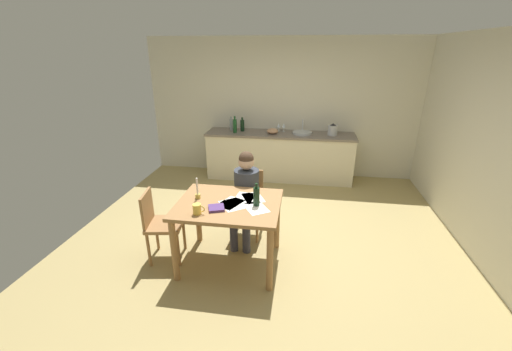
# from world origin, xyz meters

# --- Properties ---
(ground_plane) EXTENTS (5.20, 5.20, 0.04)m
(ground_plane) POSITION_xyz_m (0.00, 0.00, -0.02)
(ground_plane) COLOR tan
(wall_back) EXTENTS (5.20, 0.12, 2.60)m
(wall_back) POSITION_xyz_m (0.00, 2.60, 1.30)
(wall_back) COLOR beige
(wall_back) RESTS_ON ground
(wall_right) EXTENTS (0.12, 5.20, 2.60)m
(wall_right) POSITION_xyz_m (2.60, 0.00, 1.30)
(wall_right) COLOR beige
(wall_right) RESTS_ON ground
(kitchen_counter) EXTENTS (2.78, 0.64, 0.90)m
(kitchen_counter) POSITION_xyz_m (0.00, 2.24, 0.45)
(kitchen_counter) COLOR beige
(kitchen_counter) RESTS_ON ground
(dining_table) EXTENTS (1.15, 0.91, 0.79)m
(dining_table) POSITION_xyz_m (-0.34, -0.53, 0.67)
(dining_table) COLOR #9E7042
(dining_table) RESTS_ON ground
(chair_at_table) EXTENTS (0.42, 0.42, 0.89)m
(chair_at_table) POSITION_xyz_m (-0.24, 0.16, 0.50)
(chair_at_table) COLOR #9E7042
(chair_at_table) RESTS_ON ground
(person_seated) EXTENTS (0.34, 0.60, 1.19)m
(person_seated) POSITION_xyz_m (-0.25, 0.02, 0.68)
(person_seated) COLOR #333842
(person_seated) RESTS_ON ground
(chair_side_empty) EXTENTS (0.46, 0.46, 0.86)m
(chair_side_empty) POSITION_xyz_m (-1.17, -0.56, 0.48)
(chair_side_empty) COLOR #9E7042
(chair_side_empty) RESTS_ON ground
(coffee_mug) EXTENTS (0.13, 0.09, 0.11)m
(coffee_mug) POSITION_xyz_m (-0.59, -0.83, 0.84)
(coffee_mug) COLOR #F2CC4C
(coffee_mug) RESTS_ON dining_table
(candlestick) EXTENTS (0.06, 0.06, 0.25)m
(candlestick) POSITION_xyz_m (-0.71, -0.47, 0.86)
(candlestick) COLOR gold
(candlestick) RESTS_ON dining_table
(book_magazine) EXTENTS (0.21, 0.21, 0.03)m
(book_magazine) POSITION_xyz_m (-0.43, -0.70, 0.80)
(book_magazine) COLOR #4F3270
(book_magazine) RESTS_ON dining_table
(paper_letter) EXTENTS (0.24, 0.31, 0.00)m
(paper_letter) POSITION_xyz_m (-0.19, -0.39, 0.79)
(paper_letter) COLOR white
(paper_letter) RESTS_ON dining_table
(paper_bill) EXTENTS (0.31, 0.36, 0.00)m
(paper_bill) POSITION_xyz_m (-0.32, -0.54, 0.79)
(paper_bill) COLOR white
(paper_bill) RESTS_ON dining_table
(paper_envelope) EXTENTS (0.32, 0.36, 0.00)m
(paper_envelope) POSITION_xyz_m (-0.09, -0.37, 0.79)
(paper_envelope) COLOR white
(paper_envelope) RESTS_ON dining_table
(paper_receipt) EXTENTS (0.34, 0.36, 0.00)m
(paper_receipt) POSITION_xyz_m (-0.29, -0.58, 0.79)
(paper_receipt) COLOR white
(paper_receipt) RESTS_ON dining_table
(paper_notice) EXTENTS (0.34, 0.36, 0.00)m
(paper_notice) POSITION_xyz_m (-0.02, -0.61, 0.79)
(paper_notice) COLOR white
(paper_notice) RESTS_ON dining_table
(wine_bottle_on_table) EXTENTS (0.07, 0.07, 0.26)m
(wine_bottle_on_table) POSITION_xyz_m (-0.02, -0.55, 0.90)
(wine_bottle_on_table) COLOR black
(wine_bottle_on_table) RESTS_ON dining_table
(sink_unit) EXTENTS (0.36, 0.36, 0.24)m
(sink_unit) POSITION_xyz_m (0.41, 2.24, 0.92)
(sink_unit) COLOR #B2B7BC
(sink_unit) RESTS_ON kitchen_counter
(bottle_oil) EXTENTS (0.06, 0.06, 0.26)m
(bottle_oil) POSITION_xyz_m (-0.96, 2.33, 1.01)
(bottle_oil) COLOR #8C999E
(bottle_oil) RESTS_ON kitchen_counter
(bottle_vinegar) EXTENTS (0.07, 0.07, 0.31)m
(bottle_vinegar) POSITION_xyz_m (-0.85, 2.15, 1.03)
(bottle_vinegar) COLOR #194C23
(bottle_vinegar) RESTS_ON kitchen_counter
(bottle_wine_red) EXTENTS (0.08, 0.08, 0.26)m
(bottle_wine_red) POSITION_xyz_m (-0.73, 2.30, 1.01)
(bottle_wine_red) COLOR black
(bottle_wine_red) RESTS_ON kitchen_counter
(mixing_bowl) EXTENTS (0.22, 0.22, 0.10)m
(mixing_bowl) POSITION_xyz_m (-0.14, 2.18, 0.95)
(mixing_bowl) COLOR tan
(mixing_bowl) RESTS_ON kitchen_counter
(stovetop_kettle) EXTENTS (0.18, 0.18, 0.22)m
(stovetop_kettle) POSITION_xyz_m (0.96, 2.24, 1.00)
(stovetop_kettle) COLOR #B7BABF
(stovetop_kettle) RESTS_ON kitchen_counter
(wine_glass_near_sink) EXTENTS (0.07, 0.07, 0.15)m
(wine_glass_near_sink) POSITION_xyz_m (0.05, 2.39, 1.01)
(wine_glass_near_sink) COLOR silver
(wine_glass_near_sink) RESTS_ON kitchen_counter
(wine_glass_by_kettle) EXTENTS (0.07, 0.07, 0.15)m
(wine_glass_by_kettle) POSITION_xyz_m (-0.04, 2.39, 1.01)
(wine_glass_by_kettle) COLOR silver
(wine_glass_by_kettle) RESTS_ON kitchen_counter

